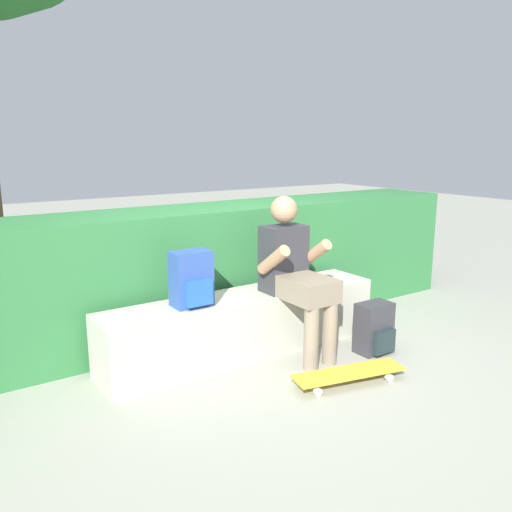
# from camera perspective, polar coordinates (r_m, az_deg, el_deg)

# --- Properties ---
(ground_plane) EXTENTS (24.00, 24.00, 0.00)m
(ground_plane) POSITION_cam_1_polar(r_m,az_deg,el_deg) (3.98, 1.07, -11.81)
(ground_plane) COLOR gray
(bench_main) EXTENTS (2.29, 0.46, 0.47)m
(bench_main) POSITION_cam_1_polar(r_m,az_deg,el_deg) (4.12, -1.30, -7.42)
(bench_main) COLOR #B3B19F
(bench_main) RESTS_ON ground
(person_skater) EXTENTS (0.49, 0.62, 1.22)m
(person_skater) POSITION_cam_1_polar(r_m,az_deg,el_deg) (4.01, 4.27, -1.57)
(person_skater) COLOR #333338
(person_skater) RESTS_ON ground
(skateboard_near_person) EXTENTS (0.82, 0.37, 0.09)m
(skateboard_near_person) POSITION_cam_1_polar(r_m,az_deg,el_deg) (3.74, 10.06, -12.46)
(skateboard_near_person) COLOR gold
(skateboard_near_person) RESTS_ON ground
(backpack_on_bench) EXTENTS (0.28, 0.23, 0.40)m
(backpack_on_bench) POSITION_cam_1_polar(r_m,az_deg,el_deg) (3.77, -7.00, -2.57)
(backpack_on_bench) COLOR #2D4C99
(backpack_on_bench) RESTS_ON bench_main
(backpack_on_ground) EXTENTS (0.28, 0.23, 0.40)m
(backpack_on_ground) POSITION_cam_1_polar(r_m,az_deg,el_deg) (4.25, 12.77, -7.73)
(backpack_on_ground) COLOR #333338
(backpack_on_ground) RESTS_ON ground
(hedge_row) EXTENTS (6.15, 0.72, 1.08)m
(hedge_row) POSITION_cam_1_polar(r_m,az_deg,el_deg) (4.44, -10.03, -2.03)
(hedge_row) COLOR #2E703A
(hedge_row) RESTS_ON ground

